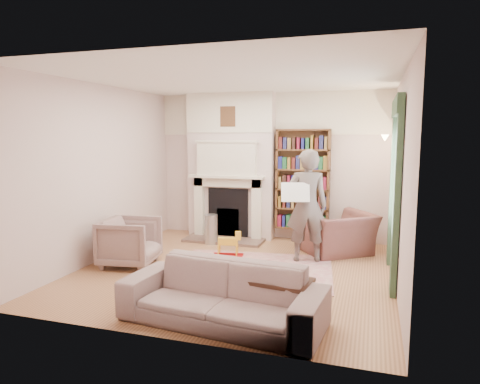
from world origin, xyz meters
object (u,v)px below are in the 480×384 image
(armchair_reading, at_px, (338,233))
(bookcase, at_px, (303,179))
(rocking_horse, at_px, (228,244))
(man_reading, at_px, (307,206))
(sofa, at_px, (222,294))
(coffee_table, at_px, (279,299))
(paraffin_heater, at_px, (211,229))
(armchair_left, at_px, (130,242))

(armchair_reading, bearing_deg, bookcase, -81.47)
(bookcase, relative_size, rocking_horse, 3.72)
(bookcase, distance_m, man_reading, 1.38)
(bookcase, distance_m, sofa, 3.96)
(bookcase, xyz_separation_m, rocking_horse, (-0.98, -1.48, -0.96))
(armchair_reading, xyz_separation_m, man_reading, (-0.45, -0.60, 0.54))
(armchair_reading, distance_m, man_reading, 0.93)
(coffee_table, height_order, rocking_horse, coffee_table)
(bookcase, height_order, coffee_table, bookcase)
(paraffin_heater, xyz_separation_m, rocking_horse, (0.58, -0.74, -0.06))
(sofa, distance_m, paraffin_heater, 3.39)
(armchair_left, relative_size, sofa, 0.37)
(armchair_reading, height_order, man_reading, man_reading)
(coffee_table, distance_m, rocking_horse, 2.47)
(man_reading, distance_m, paraffin_heater, 2.03)
(armchair_left, distance_m, man_reading, 2.81)
(sofa, xyz_separation_m, rocking_horse, (-0.75, 2.37, -0.10))
(paraffin_heater, relative_size, rocking_horse, 1.10)
(man_reading, xyz_separation_m, rocking_horse, (-1.26, -0.17, -0.68))
(coffee_table, xyz_separation_m, paraffin_heater, (-1.89, 2.83, 0.05))
(armchair_left, height_order, paraffin_heater, armchair_left)
(rocking_horse, bearing_deg, armchair_left, -157.67)
(armchair_left, bearing_deg, paraffin_heater, -32.94)
(man_reading, bearing_deg, rocking_horse, -8.07)
(armchair_reading, xyz_separation_m, sofa, (-0.96, -3.14, -0.03))
(bookcase, xyz_separation_m, man_reading, (0.28, -1.32, -0.28))
(armchair_left, bearing_deg, armchair_reading, -70.45)
(bookcase, bearing_deg, paraffin_heater, -154.54)
(bookcase, distance_m, armchair_reading, 1.32)
(coffee_table, bearing_deg, armchair_reading, 90.58)
(bookcase, bearing_deg, coffee_table, -84.80)
(paraffin_heater, bearing_deg, coffee_table, -56.32)
(rocking_horse, bearing_deg, armchair_reading, 12.93)
(sofa, relative_size, rocking_horse, 4.36)
(paraffin_heater, bearing_deg, sofa, -66.80)
(man_reading, height_order, coffee_table, man_reading)
(bookcase, distance_m, rocking_horse, 2.02)
(coffee_table, distance_m, paraffin_heater, 3.40)
(armchair_left, relative_size, man_reading, 0.45)
(sofa, height_order, man_reading, man_reading)
(man_reading, bearing_deg, paraffin_heater, -32.88)
(paraffin_heater, bearing_deg, armchair_left, -114.11)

